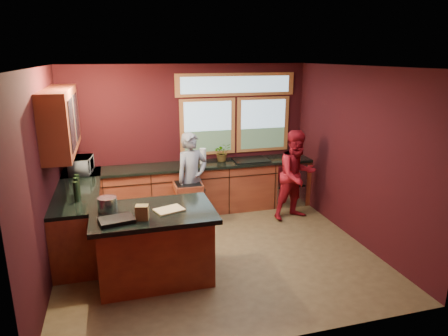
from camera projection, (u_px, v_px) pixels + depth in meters
name	position (u px, v px, depth m)	size (l,w,h in m)	color
floor	(217.00, 253.00, 5.96)	(4.50, 4.50, 0.00)	brown
room_shell	(169.00, 132.00, 5.61)	(4.52, 4.02, 2.71)	black
back_counter	(204.00, 187.00, 7.46)	(4.50, 0.64, 0.93)	#5F2316
left_counter	(80.00, 216.00, 6.12)	(0.64, 2.30, 0.93)	#5F2316
island	(155.00, 244.00, 5.19)	(1.55, 1.05, 0.95)	#5F2316
person_grey	(192.00, 178.00, 6.87)	(0.58, 0.38, 1.60)	slate
person_red	(297.00, 175.00, 7.04)	(0.78, 0.61, 1.61)	maroon
microwave	(81.00, 165.00, 6.67)	(0.51, 0.34, 0.28)	#999999
potted_plant	(222.00, 152.00, 7.43)	(0.31, 0.27, 0.35)	#999999
paper_towel	(203.00, 156.00, 7.29)	(0.12, 0.12, 0.28)	white
cutting_board	(169.00, 210.00, 5.06)	(0.35, 0.25, 0.02)	tan
stock_pot	(107.00, 204.00, 5.03)	(0.24, 0.24, 0.18)	#A7A7AC
paper_bag	(142.00, 213.00, 4.76)	(0.15, 0.12, 0.18)	brown
black_tray	(117.00, 220.00, 4.71)	(0.40, 0.28, 0.05)	black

